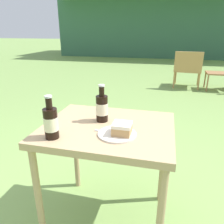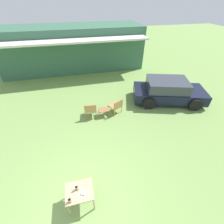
{
  "view_description": "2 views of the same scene",
  "coord_description": "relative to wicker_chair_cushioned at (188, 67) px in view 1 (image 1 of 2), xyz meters",
  "views": [
    {
      "loc": [
        0.31,
        -1.14,
        1.24
      ],
      "look_at": [
        0.0,
        0.1,
        0.76
      ],
      "focal_mm": 35.0,
      "sensor_mm": 36.0,
      "label": 1
    },
    {
      "loc": [
        0.45,
        -2.05,
        4.98
      ],
      "look_at": [
        1.64,
        3.0,
        0.9
      ],
      "focal_mm": 24.0,
      "sensor_mm": 36.0,
      "label": 2
    }
  ],
  "objects": [
    {
      "name": "cake_on_plate",
      "position": [
        -0.68,
        -4.14,
        0.28
      ],
      "size": [
        0.21,
        0.21,
        0.07
      ],
      "color": "silver",
      "rests_on": "patio_table"
    },
    {
      "name": "wicker_chair_cushioned",
      "position": [
        0.0,
        0.0,
        0.0
      ],
      "size": [
        0.62,
        0.59,
        0.81
      ],
      "rotation": [
        0.0,
        0.0,
        3.05
      ],
      "color": "#B2844C",
      "rests_on": "ground_plane"
    },
    {
      "name": "cabin_building",
      "position": [
        -0.38,
        6.97,
        1.14
      ],
      "size": [
        10.67,
        4.63,
        3.17
      ],
      "color": "#38664C",
      "rests_on": "ground_plane"
    },
    {
      "name": "garden_side_table",
      "position": [
        0.65,
        -0.09,
        -0.12
      ],
      "size": [
        0.53,
        0.41,
        0.38
      ],
      "color": "#996B42",
      "rests_on": "ground_plane"
    },
    {
      "name": "cola_bottle_far",
      "position": [
        -1.02,
        -4.25,
        0.34
      ],
      "size": [
        0.07,
        0.07,
        0.23
      ],
      "color": "black",
      "rests_on": "patio_table"
    },
    {
      "name": "fork",
      "position": [
        -0.73,
        -4.13,
        0.25
      ],
      "size": [
        0.19,
        0.02,
        0.01
      ],
      "color": "silver",
      "rests_on": "patio_table"
    },
    {
      "name": "patio_table",
      "position": [
        -0.77,
        -4.04,
        0.17
      ],
      "size": [
        0.76,
        0.63,
        0.71
      ],
      "color": "tan",
      "rests_on": "ground_plane"
    },
    {
      "name": "cola_bottle_near",
      "position": [
        -0.83,
        -3.97,
        0.34
      ],
      "size": [
        0.07,
        0.07,
        0.23
      ],
      "color": "black",
      "rests_on": "patio_table"
    },
    {
      "name": "ground_plane",
      "position": [
        -0.77,
        -4.04,
        -0.46
      ],
      "size": [
        60.0,
        60.0,
        0.0
      ],
      "primitive_type": "plane",
      "color": "#7A9E51"
    }
  ]
}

